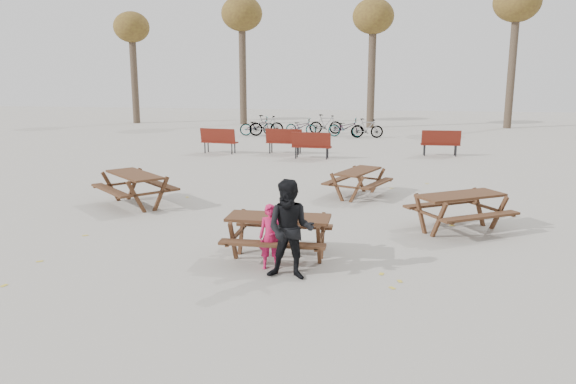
% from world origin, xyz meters
% --- Properties ---
extents(ground, '(80.00, 80.00, 0.00)m').
position_xyz_m(ground, '(0.00, 0.00, 0.00)').
color(ground, gray).
rests_on(ground, ground).
extents(main_picnic_table, '(1.80, 1.45, 0.78)m').
position_xyz_m(main_picnic_table, '(0.00, 0.00, 0.59)').
color(main_picnic_table, '#382214').
rests_on(main_picnic_table, ground).
extents(food_tray, '(0.18, 0.11, 0.03)m').
position_xyz_m(food_tray, '(0.07, -0.14, 0.79)').
color(food_tray, white).
rests_on(food_tray, main_picnic_table).
extents(bread_roll, '(0.14, 0.06, 0.05)m').
position_xyz_m(bread_roll, '(0.07, -0.14, 0.83)').
color(bread_roll, tan).
rests_on(bread_roll, food_tray).
extents(soda_bottle, '(0.07, 0.07, 0.17)m').
position_xyz_m(soda_bottle, '(0.12, -0.11, 0.85)').
color(soda_bottle, silver).
rests_on(soda_bottle, main_picnic_table).
extents(child, '(0.44, 0.32, 1.11)m').
position_xyz_m(child, '(-0.03, -0.53, 0.55)').
color(child, '#B81749').
rests_on(child, ground).
extents(adult, '(0.81, 0.64, 1.62)m').
position_xyz_m(adult, '(0.36, -0.93, 0.81)').
color(adult, black).
rests_on(adult, ground).
extents(picnic_table_east, '(2.33, 2.22, 0.79)m').
position_xyz_m(picnic_table_east, '(3.39, 2.36, 0.39)').
color(picnic_table_east, '#382214').
rests_on(picnic_table_east, ground).
extents(picnic_table_north, '(2.41, 2.38, 0.81)m').
position_xyz_m(picnic_table_north, '(-4.24, 3.38, 0.40)').
color(picnic_table_north, '#382214').
rests_on(picnic_table_north, ground).
extents(picnic_table_far, '(1.86, 2.04, 0.72)m').
position_xyz_m(picnic_table_far, '(1.16, 5.32, 0.36)').
color(picnic_table_far, '#382214').
rests_on(picnic_table_far, ground).
extents(park_bench_row, '(10.39, 2.10, 1.03)m').
position_xyz_m(park_bench_row, '(-0.95, 12.66, 0.52)').
color(park_bench_row, maroon).
rests_on(park_bench_row, ground).
extents(bicycle_row, '(7.49, 2.33, 1.07)m').
position_xyz_m(bicycle_row, '(-2.13, 19.56, 0.49)').
color(bicycle_row, black).
rests_on(bicycle_row, ground).
extents(tree_row, '(32.17, 3.52, 8.26)m').
position_xyz_m(tree_row, '(0.90, 25.15, 6.19)').
color(tree_row, '#382B21').
rests_on(tree_row, ground).
extents(fallen_leaves, '(11.00, 11.00, 0.01)m').
position_xyz_m(fallen_leaves, '(0.50, 2.50, 0.00)').
color(fallen_leaves, gold).
rests_on(fallen_leaves, ground).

